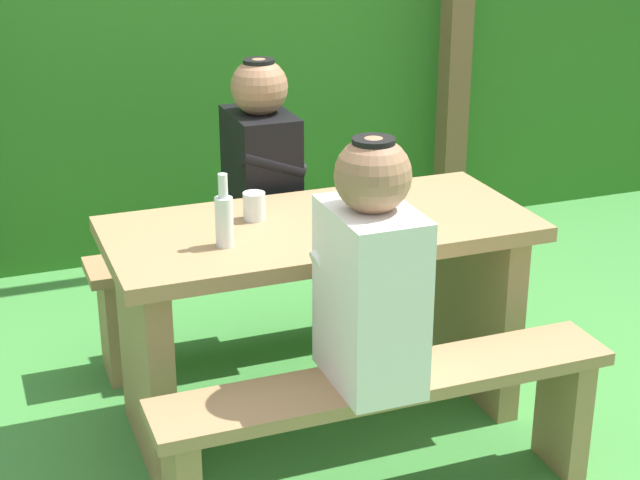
{
  "coord_description": "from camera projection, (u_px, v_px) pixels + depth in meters",
  "views": [
    {
      "loc": [
        -1.09,
        -2.87,
        1.87
      ],
      "look_at": [
        0.0,
        0.0,
        0.67
      ],
      "focal_mm": 56.15,
      "sensor_mm": 36.0,
      "label": 1
    }
  ],
  "objects": [
    {
      "name": "bench_near",
      "position": [
        387.0,
        414.0,
        2.94
      ],
      "size": [
        1.4,
        0.24,
        0.45
      ],
      "color": "#9E7A51",
      "rests_on": "ground_plane"
    },
    {
      "name": "picnic_table",
      "position": [
        320.0,
        287.0,
        3.36
      ],
      "size": [
        1.4,
        0.64,
        0.73
      ],
      "color": "#9E7A51",
      "rests_on": "ground_plane"
    },
    {
      "name": "hedge_backdrop",
      "position": [
        167.0,
        20.0,
        5.05
      ],
      "size": [
        6.4,
        1.03,
        2.13
      ],
      "primitive_type": "cube",
      "color": "#2B6A1F",
      "rests_on": "ground_plane"
    },
    {
      "name": "bench_far",
      "position": [
        270.0,
        274.0,
        3.9
      ],
      "size": [
        1.4,
        0.24,
        0.45
      ],
      "color": "#9E7A51",
      "rests_on": "ground_plane"
    },
    {
      "name": "pergola_post_right",
      "position": [
        457.0,
        24.0,
        4.84
      ],
      "size": [
        0.12,
        0.12,
        2.16
      ],
      "primitive_type": "cube",
      "color": "brown",
      "rests_on": "ground_plane"
    },
    {
      "name": "bottle_left",
      "position": [
        224.0,
        218.0,
        3.04
      ],
      "size": [
        0.06,
        0.06,
        0.23
      ],
      "color": "silver",
      "rests_on": "picnic_table"
    },
    {
      "name": "person_black_coat",
      "position": [
        261.0,
        162.0,
        3.72
      ],
      "size": [
        0.25,
        0.35,
        0.72
      ],
      "color": "black",
      "rests_on": "bench_far"
    },
    {
      "name": "person_white_shirt",
      "position": [
        370.0,
        273.0,
        2.75
      ],
      "size": [
        0.25,
        0.35,
        0.72
      ],
      "color": "white",
      "rests_on": "bench_near"
    },
    {
      "name": "drinking_glass",
      "position": [
        254.0,
        206.0,
        3.28
      ],
      "size": [
        0.07,
        0.07,
        0.09
      ],
      "primitive_type": "cylinder",
      "color": "silver",
      "rests_on": "picnic_table"
    },
    {
      "name": "ground_plane",
      "position": [
        320.0,
        416.0,
        3.54
      ],
      "size": [
        12.0,
        12.0,
        0.0
      ],
      "primitive_type": "plane",
      "color": "#408A3C"
    }
  ]
}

